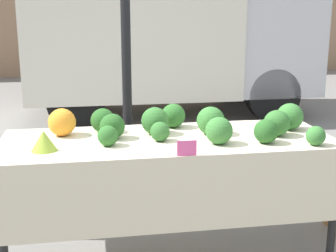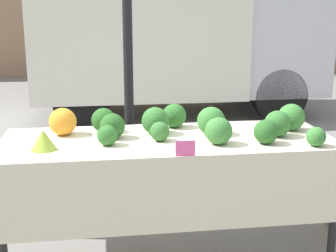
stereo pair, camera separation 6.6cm
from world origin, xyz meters
name	(u,v)px [view 1 (the left image)]	position (x,y,z in m)	size (l,w,h in m)	color
ground_plane	(168,249)	(0.00, 0.00, 0.00)	(40.00, 40.00, 0.00)	gray
tent_pole	(127,71)	(-0.21, 0.59, 1.14)	(0.07, 0.07, 2.28)	black
parked_truck	(161,23)	(0.60, 4.26, 1.39)	(4.20, 1.96, 2.64)	silver
market_table	(170,155)	(0.00, -0.06, 0.69)	(2.10, 0.79, 0.78)	beige
orange_cauliflower	(62,122)	(-0.67, 0.17, 0.87)	(0.18, 0.18, 0.18)	orange
romanesco_head	(44,141)	(-0.75, -0.15, 0.84)	(0.15, 0.15, 0.12)	#93B238
broccoli_head_0	(155,121)	(-0.07, 0.11, 0.87)	(0.18, 0.18, 0.18)	#336B2D
broccoli_head_1	(160,132)	(-0.06, -0.06, 0.84)	(0.12, 0.12, 0.12)	#336B2D
broccoli_head_2	(219,131)	(0.28, -0.18, 0.87)	(0.17, 0.17, 0.17)	#387533
broccoli_head_3	(103,120)	(-0.40, 0.22, 0.86)	(0.16, 0.16, 0.16)	#285B23
broccoli_head_4	(112,126)	(-0.35, 0.05, 0.86)	(0.16, 0.16, 0.16)	#285B23
broccoli_head_5	(290,117)	(0.85, 0.08, 0.87)	(0.18, 0.18, 0.18)	#387533
broccoli_head_6	(173,116)	(0.08, 0.28, 0.87)	(0.17, 0.17, 0.17)	#2D6628
broccoli_head_7	(211,121)	(0.29, 0.05, 0.87)	(0.18, 0.18, 0.18)	#387533
broccoli_head_8	(316,136)	(0.85, -0.30, 0.84)	(0.12, 0.12, 0.12)	#387533
broccoli_head_9	(277,123)	(0.70, -0.06, 0.87)	(0.17, 0.17, 0.17)	#336B2D
broccoli_head_10	(266,131)	(0.57, -0.21, 0.86)	(0.15, 0.15, 0.15)	#285B23
broccoli_head_11	(108,136)	(-0.38, -0.11, 0.84)	(0.12, 0.12, 0.12)	#2D6628
price_sign	(187,148)	(0.04, -0.38, 0.83)	(0.11, 0.01, 0.09)	#F45B9E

